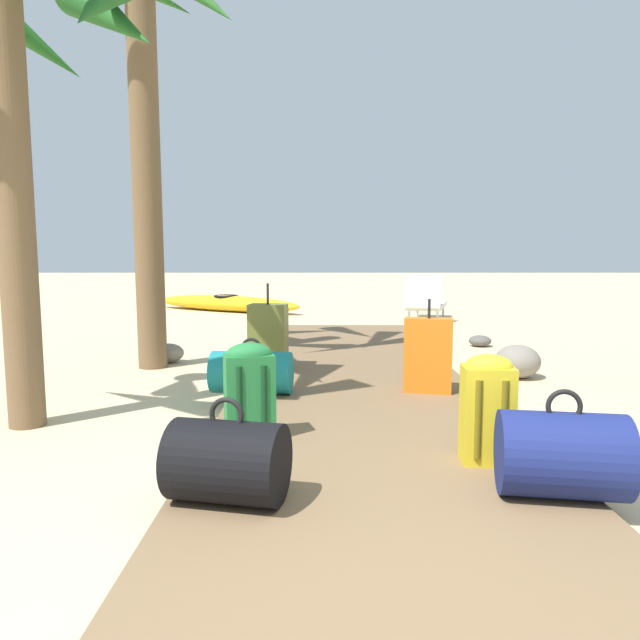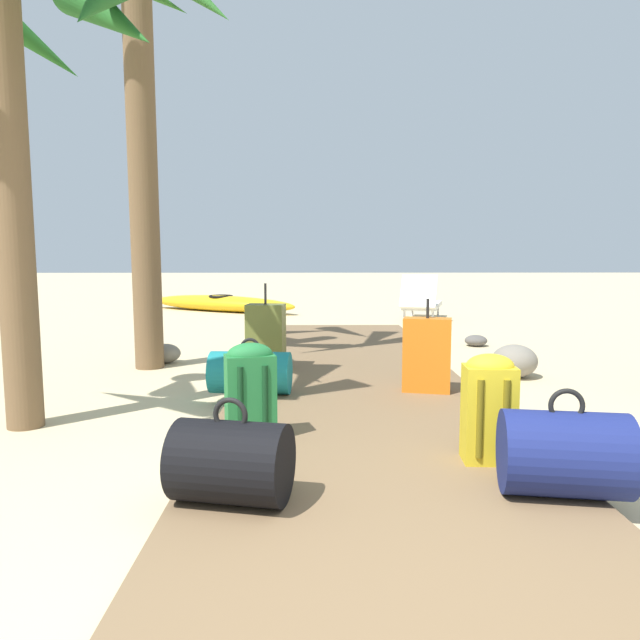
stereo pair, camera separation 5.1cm
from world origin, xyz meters
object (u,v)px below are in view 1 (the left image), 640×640
duffel_bag_black (225,461)px  suitcase_orange (426,355)px  palm_tree_near_left (1,15)px  lounge_chair (424,302)px  suitcase_olive (266,336)px  backpack_yellow (485,406)px  backpack_green (247,388)px  duffel_bag_teal (249,372)px  kayak (224,303)px  palm_tree_far_left (146,13)px  duffel_bag_navy (559,454)px

duffel_bag_black → suitcase_orange: (1.30, 2.18, 0.11)m
palm_tree_near_left → lounge_chair: 8.02m
suitcase_olive → backpack_yellow: bearing=-62.3°
backpack_green → lounge_chair: lounge_chair is taller
backpack_yellow → duffel_bag_teal: 2.16m
suitcase_olive → backpack_green: (0.08, -2.26, -0.00)m
palm_tree_near_left → kayak: bearing=89.3°
suitcase_olive → palm_tree_near_left: (-1.51, -1.81, 2.32)m
suitcase_orange → palm_tree_far_left: 4.30m
suitcase_orange → lounge_chair: suitcase_orange is taller
lounge_chair → palm_tree_near_left: bearing=-120.5°
duffel_bag_navy → duffel_bag_black: bearing=-177.9°
duffel_bag_navy → palm_tree_far_left: bearing=128.5°
palm_tree_far_left → lounge_chair: palm_tree_far_left is taller
suitcase_olive → suitcase_orange: suitcase_olive is taller
backpack_green → palm_tree_near_left: 2.85m
suitcase_olive → palm_tree_far_left: 3.38m
palm_tree_near_left → kayak: (0.10, 8.28, -2.55)m
duffel_bag_teal → palm_tree_far_left: (-1.13, 1.46, 3.29)m
duffel_bag_navy → kayak: duffel_bag_navy is taller
suitcase_olive → lounge_chair: (2.38, 4.78, -0.07)m
duffel_bag_black → palm_tree_near_left: bearing=138.9°
suitcase_orange → duffel_bag_navy: bearing=-83.4°
duffel_bag_teal → suitcase_orange: bearing=2.2°
duffel_bag_navy → lounge_chair: bearing=84.6°
backpack_green → lounge_chair: size_ratio=0.37×
suitcase_olive → duffel_bag_navy: (1.63, -3.15, -0.11)m
suitcase_orange → lounge_chair: bearing=80.3°
palm_tree_near_left → lounge_chair: bearing=59.5°
duffel_bag_navy → lounge_chair: lounge_chair is taller
suitcase_olive → lounge_chair: 5.34m
palm_tree_far_left → lounge_chair: size_ratio=2.87×
backpack_green → lounge_chair: 7.41m
lounge_chair → kayak: lounge_chair is taller
kayak → palm_tree_far_left: bearing=-87.8°
duffel_bag_black → palm_tree_near_left: (-1.59, 1.39, 2.44)m
suitcase_olive → palm_tree_near_left: 3.31m
duffel_bag_navy → palm_tree_near_left: palm_tree_near_left is taller
backpack_yellow → suitcase_orange: 1.66m
duffel_bag_teal → palm_tree_near_left: bearing=-153.4°
backpack_green → duffel_bag_navy: backpack_green is taller
duffel_bag_black → kayak: size_ratio=0.17×
duffel_bag_navy → kayak: (-3.04, 9.62, -0.12)m
duffel_bag_teal → lounge_chair: size_ratio=0.41×
backpack_yellow → palm_tree_far_left: size_ratio=0.13×
suitcase_orange → duffel_bag_navy: size_ratio=1.21×
duffel_bag_black → suitcase_olive: bearing=91.5°
backpack_yellow → suitcase_orange: size_ratio=0.78×
duffel_bag_teal → kayak: bearing=100.3°
backpack_yellow → backpack_green: (-1.33, 0.42, -0.00)m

